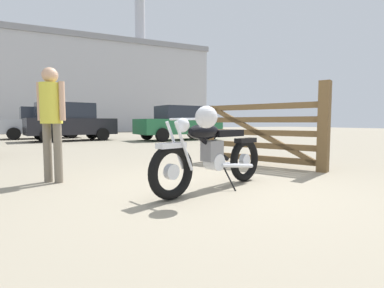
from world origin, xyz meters
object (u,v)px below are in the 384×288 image
bystander (51,113)px  blue_hatchback_right (42,123)px  timber_gate (273,131)px  red_hatchback_near (179,123)px  silver_sedan_mid (70,121)px  vintage_motorcycle (212,152)px

bystander → blue_hatchback_right: bearing=-136.9°
timber_gate → red_hatchback_near: size_ratio=0.54×
timber_gate → bystander: bearing=60.7°
red_hatchback_near → silver_sedan_mid: bearing=155.4°
vintage_motorcycle → silver_sedan_mid: 11.64m
red_hatchback_near → silver_sedan_mid: 5.18m
bystander → red_hatchback_near: red_hatchback_near is taller
timber_gate → blue_hatchback_right: blue_hatchback_right is taller
bystander → blue_hatchback_right: (-0.59, 13.01, -0.18)m
timber_gate → silver_sedan_mid: bearing=-8.6°
vintage_motorcycle → silver_sedan_mid: (-1.17, 11.58, 0.43)m
blue_hatchback_right → timber_gate: bearing=-79.4°
vintage_motorcycle → bystander: size_ratio=1.20×
timber_gate → silver_sedan_mid: silver_sedan_mid is taller
vintage_motorcycle → timber_gate: size_ratio=0.85×
vintage_motorcycle → blue_hatchback_right: bearing=-100.0°
red_hatchback_near → timber_gate: bearing=-107.8°
vintage_motorcycle → blue_hatchback_right: size_ratio=0.45×
bystander → blue_hatchback_right: 13.03m
timber_gate → blue_hatchback_right: size_ratio=0.53×
timber_gate → bystander: bystander is taller
bystander → silver_sedan_mid: size_ratio=0.40×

